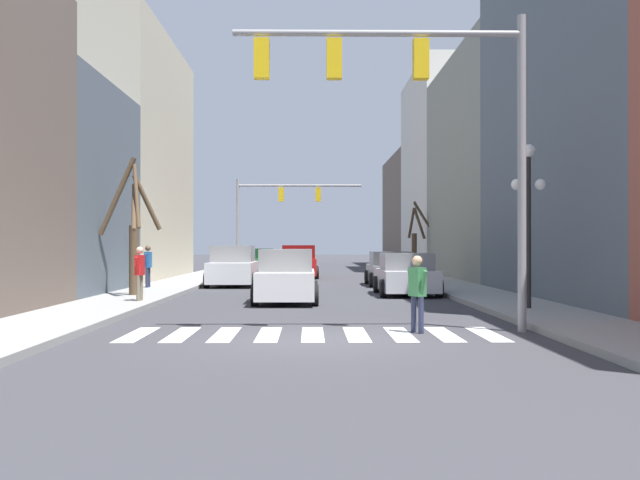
{
  "coord_description": "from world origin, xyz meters",
  "views": [
    {
      "loc": [
        -0.06,
        -14.42,
        1.85
      ],
      "look_at": [
        0.5,
        25.99,
        2.09
      ],
      "focal_mm": 42.0,
      "sensor_mm": 36.0,
      "label": 1
    }
  ],
  "objects_px": {
    "car_parked_right_far": "(299,263)",
    "car_parked_left_mid": "(286,278)",
    "car_parked_right_near": "(390,269)",
    "traffic_signal_near": "(418,98)",
    "street_lamp_right_corner": "(529,192)",
    "pedestrian_waiting_at_curb": "(148,263)",
    "traffic_signal_far": "(276,204)",
    "car_at_intersection": "(259,261)",
    "car_driving_away_lane": "(406,275)",
    "pedestrian_near_right_corner": "(140,269)",
    "street_tree_left_mid": "(417,238)",
    "pedestrian_crossing_street": "(417,287)",
    "car_parked_left_far": "(233,267)",
    "street_tree_right_mid": "(133,230)"
  },
  "relations": [
    {
      "from": "car_parked_left_far",
      "to": "pedestrian_near_right_corner",
      "type": "relative_size",
      "value": 2.88
    },
    {
      "from": "traffic_signal_far",
      "to": "pedestrian_waiting_at_curb",
      "type": "relative_size",
      "value": 4.58
    },
    {
      "from": "car_at_intersection",
      "to": "street_tree_left_mid",
      "type": "relative_size",
      "value": 1.11
    },
    {
      "from": "car_parked_right_far",
      "to": "pedestrian_near_right_corner",
      "type": "bearing_deg",
      "value": -13.7
    },
    {
      "from": "street_lamp_right_corner",
      "to": "street_tree_left_mid",
      "type": "height_order",
      "value": "street_lamp_right_corner"
    },
    {
      "from": "pedestrian_near_right_corner",
      "to": "traffic_signal_near",
      "type": "bearing_deg",
      "value": -128.02
    },
    {
      "from": "car_parked_right_far",
      "to": "car_driving_away_lane",
      "type": "bearing_deg",
      "value": 16.46
    },
    {
      "from": "traffic_signal_near",
      "to": "pedestrian_crossing_street",
      "type": "height_order",
      "value": "traffic_signal_near"
    },
    {
      "from": "car_parked_left_far",
      "to": "pedestrian_near_right_corner",
      "type": "xyz_separation_m",
      "value": [
        -1.73,
        -10.66,
        0.28
      ]
    },
    {
      "from": "street_lamp_right_corner",
      "to": "car_parked_right_near",
      "type": "distance_m",
      "value": 14.13
    },
    {
      "from": "car_at_intersection",
      "to": "car_parked_left_mid",
      "type": "bearing_deg",
      "value": -174.31
    },
    {
      "from": "traffic_signal_far",
      "to": "car_parked_left_mid",
      "type": "height_order",
      "value": "traffic_signal_far"
    },
    {
      "from": "street_lamp_right_corner",
      "to": "car_parked_right_far",
      "type": "relative_size",
      "value": 0.99
    },
    {
      "from": "street_lamp_right_corner",
      "to": "pedestrian_waiting_at_curb",
      "type": "distance_m",
      "value": 15.84
    },
    {
      "from": "car_driving_away_lane",
      "to": "car_parked_right_near",
      "type": "xyz_separation_m",
      "value": [
        0.06,
        6.35,
        -0.0
      ]
    },
    {
      "from": "car_parked_right_far",
      "to": "car_parked_left_mid",
      "type": "xyz_separation_m",
      "value": [
        -0.15,
        -17.51,
        -0.05
      ]
    },
    {
      "from": "street_lamp_right_corner",
      "to": "pedestrian_waiting_at_curb",
      "type": "relative_size",
      "value": 2.65
    },
    {
      "from": "traffic_signal_far",
      "to": "pedestrian_waiting_at_curb",
      "type": "height_order",
      "value": "traffic_signal_far"
    },
    {
      "from": "car_at_intersection",
      "to": "pedestrian_near_right_corner",
      "type": "distance_m",
      "value": 27.88
    },
    {
      "from": "car_parked_left_mid",
      "to": "car_parked_right_near",
      "type": "distance_m",
      "value": 10.78
    },
    {
      "from": "traffic_signal_near",
      "to": "street_lamp_right_corner",
      "type": "height_order",
      "value": "traffic_signal_near"
    },
    {
      "from": "pedestrian_near_right_corner",
      "to": "pedestrian_waiting_at_curb",
      "type": "height_order",
      "value": "pedestrian_waiting_at_curb"
    },
    {
      "from": "car_parked_right_far",
      "to": "traffic_signal_far",
      "type": "bearing_deg",
      "value": -160.69
    },
    {
      "from": "street_lamp_right_corner",
      "to": "street_tree_left_mid",
      "type": "relative_size",
      "value": 1.01
    },
    {
      "from": "street_tree_left_mid",
      "to": "car_parked_right_far",
      "type": "bearing_deg",
      "value": -149.67
    },
    {
      "from": "pedestrian_near_right_corner",
      "to": "street_tree_right_mid",
      "type": "xyz_separation_m",
      "value": [
        -0.82,
        2.57,
        1.21
      ]
    },
    {
      "from": "traffic_signal_near",
      "to": "street_lamp_right_corner",
      "type": "bearing_deg",
      "value": 49.25
    },
    {
      "from": "pedestrian_crossing_street",
      "to": "street_tree_left_mid",
      "type": "xyz_separation_m",
      "value": [
        4.3,
        29.83,
        1.29
      ]
    },
    {
      "from": "car_parked_right_far",
      "to": "car_at_intersection",
      "type": "distance_m",
      "value": 9.63
    },
    {
      "from": "traffic_signal_far",
      "to": "pedestrian_near_right_corner",
      "type": "distance_m",
      "value": 23.24
    },
    {
      "from": "car_driving_away_lane",
      "to": "pedestrian_near_right_corner",
      "type": "bearing_deg",
      "value": 118.06
    },
    {
      "from": "car_parked_left_far",
      "to": "traffic_signal_near",
      "type": "bearing_deg",
      "value": -162.02
    },
    {
      "from": "traffic_signal_far",
      "to": "car_parked_right_near",
      "type": "bearing_deg",
      "value": -64.42
    },
    {
      "from": "traffic_signal_near",
      "to": "street_tree_left_mid",
      "type": "bearing_deg",
      "value": 81.83
    },
    {
      "from": "traffic_signal_near",
      "to": "car_parked_right_far",
      "type": "bearing_deg",
      "value": 96.46
    },
    {
      "from": "pedestrian_crossing_street",
      "to": "car_parked_right_far",
      "type": "bearing_deg",
      "value": 161.35
    },
    {
      "from": "traffic_signal_near",
      "to": "car_parked_right_near",
      "type": "relative_size",
      "value": 1.56
    },
    {
      "from": "car_parked_right_near",
      "to": "pedestrian_waiting_at_curb",
      "type": "distance_m",
      "value": 10.76
    },
    {
      "from": "car_driving_away_lane",
      "to": "pedestrian_waiting_at_curb",
      "type": "distance_m",
      "value": 10.25
    },
    {
      "from": "street_tree_right_mid",
      "to": "pedestrian_crossing_street",
      "type": "bearing_deg",
      "value": -49.48
    },
    {
      "from": "pedestrian_waiting_at_curb",
      "to": "car_parked_right_near",
      "type": "bearing_deg",
      "value": 115.52
    },
    {
      "from": "car_parked_left_mid",
      "to": "street_tree_left_mid",
      "type": "distance_m",
      "value": 22.93
    },
    {
      "from": "traffic_signal_far",
      "to": "car_at_intersection",
      "type": "relative_size",
      "value": 1.57
    },
    {
      "from": "car_at_intersection",
      "to": "car_parked_left_mid",
      "type": "height_order",
      "value": "car_parked_left_mid"
    },
    {
      "from": "car_driving_away_lane",
      "to": "car_parked_left_mid",
      "type": "bearing_deg",
      "value": 129.39
    },
    {
      "from": "street_lamp_right_corner",
      "to": "car_parked_right_near",
      "type": "height_order",
      "value": "street_lamp_right_corner"
    },
    {
      "from": "pedestrian_near_right_corner",
      "to": "pedestrian_crossing_street",
      "type": "xyz_separation_m",
      "value": [
        7.39,
        -7.03,
        -0.16
      ]
    },
    {
      "from": "traffic_signal_far",
      "to": "street_lamp_right_corner",
      "type": "xyz_separation_m",
      "value": [
        7.93,
        -25.56,
        -1.03
      ]
    },
    {
      "from": "car_driving_away_lane",
      "to": "pedestrian_near_right_corner",
      "type": "xyz_separation_m",
      "value": [
        -8.67,
        -4.62,
        0.39
      ]
    },
    {
      "from": "traffic_signal_near",
      "to": "car_parked_left_far",
      "type": "distance_m",
      "value": 18.9
    }
  ]
}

